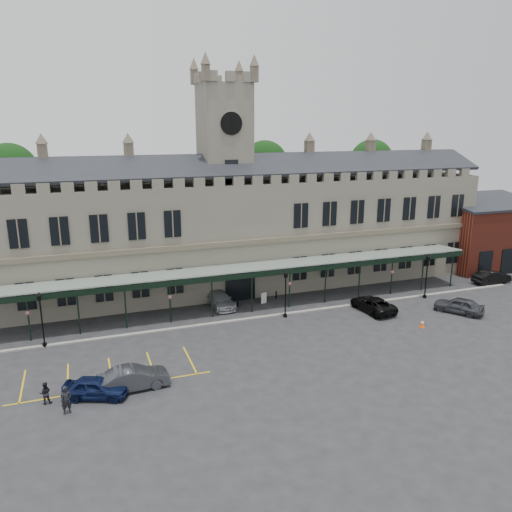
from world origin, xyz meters
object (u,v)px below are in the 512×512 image
object	(u,v)px
car_left_a	(96,388)
car_right_b	(492,277)
station_building	(226,231)
lamp_post_mid	(286,290)
lamp_post_left	(41,315)
person_b	(45,393)
car_left_b	(134,378)
car_right_a	(459,305)
person_a	(66,400)
car_van	(373,304)
traffic_cone	(422,324)
car_taxi	(220,299)
clock_tower	(225,170)
lamp_post_right	(427,272)
sign_board	(264,298)

from	to	relation	value
car_left_a	car_right_b	world-z (taller)	car_right_b
station_building	lamp_post_mid	distance (m)	11.91
lamp_post_left	car_right_b	bearing A→B (deg)	1.32
car_left_a	person_b	bearing A→B (deg)	105.07
lamp_post_mid	car_left_b	xyz separation A→B (m)	(-15.17, -8.91, -1.96)
car_right_a	person_a	xyz separation A→B (m)	(-35.96, -5.93, 0.16)
car_right_a	person_b	world-z (taller)	car_right_a
car_left_a	person_b	size ratio (longest dim) A/B	2.83
car_right_a	car_left_a	bearing A→B (deg)	-27.01
station_building	car_right_b	size ratio (longest dim) A/B	12.75
car_left_a	car_van	world-z (taller)	car_left_a
lamp_post_left	car_right_a	distance (m)	38.25
station_building	traffic_cone	distance (m)	22.88
lamp_post_mid	car_right_b	distance (m)	26.86
person_a	lamp_post_left	bearing A→B (deg)	84.26
person_a	car_left_b	bearing A→B (deg)	6.21
car_taxi	car_right_b	size ratio (longest dim) A/B	1.08
clock_tower	car_left_b	size ratio (longest dim) A/B	5.06
car_right_b	person_b	bearing A→B (deg)	100.11
lamp_post_mid	car_left_a	distance (m)	20.08
station_building	clock_tower	bearing A→B (deg)	90.00
lamp_post_left	car_left_a	xyz separation A→B (m)	(3.69, -9.83, -2.10)
station_building	car_van	bearing A→B (deg)	-47.82
lamp_post_left	traffic_cone	bearing A→B (deg)	-12.50
clock_tower	car_right_b	size ratio (longest dim) A/B	5.27
lamp_post_left	car_left_a	size ratio (longest dim) A/B	1.10
lamp_post_right	car_van	distance (m)	7.86
lamp_post_mid	person_b	distance (m)	22.78
car_van	car_right_a	world-z (taller)	car_right_a
car_left_a	person_a	world-z (taller)	person_a
lamp_post_left	car_taxi	distance (m)	17.00
lamp_post_left	car_van	xyz separation A→B (m)	(30.15, -2.05, -2.11)
lamp_post_right	lamp_post_mid	bearing A→B (deg)	-179.77
clock_tower	car_right_a	bearing A→B (deg)	-39.76
person_b	car_van	bearing A→B (deg)	-164.62
station_building	lamp_post_right	size ratio (longest dim) A/B	12.39
car_left_b	car_right_a	bearing A→B (deg)	-86.03
clock_tower	lamp_post_mid	bearing A→B (deg)	-76.97
car_taxi	car_van	distance (m)	15.24
sign_board	car_right_a	xyz separation A→B (m)	(17.02, -8.96, 0.23)
clock_tower	lamp_post_right	distance (m)	24.03
clock_tower	car_van	bearing A→B (deg)	-48.02
traffic_cone	car_left_b	distance (m)	26.03
sign_board	person_a	world-z (taller)	person_a
car_right_b	person_b	world-z (taller)	car_right_b
sign_board	car_right_a	world-z (taller)	car_right_a
car_left_a	car_van	xyz separation A→B (m)	(26.46, 7.78, -0.01)
lamp_post_mid	traffic_cone	bearing A→B (deg)	-31.32
sign_board	car_right_a	bearing A→B (deg)	-43.94
lamp_post_left	lamp_post_right	world-z (taller)	lamp_post_right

